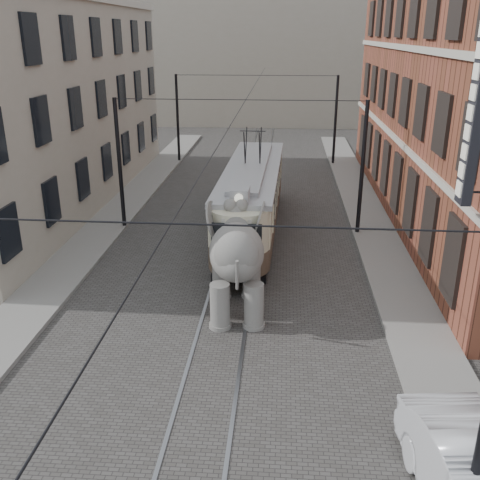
{
  "coord_description": "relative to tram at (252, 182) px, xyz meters",
  "views": [
    {
      "loc": [
        1.74,
        -17.6,
        8.64
      ],
      "look_at": [
        0.38,
        -0.58,
        2.1
      ],
      "focal_mm": 40.74,
      "sensor_mm": 36.0,
      "label": 1
    }
  ],
  "objects": [
    {
      "name": "distant_block",
      "position": [
        -0.4,
        33.89,
        4.67
      ],
      "size": [
        28.0,
        10.0,
        14.0
      ],
      "primitive_type": "cube",
      "color": "gray",
      "rests_on": "ground"
    },
    {
      "name": "stucco_building",
      "position": [
        -11.4,
        3.89,
        2.67
      ],
      "size": [
        7.0,
        24.0,
        10.0
      ],
      "primitive_type": "cube",
      "color": "gray",
      "rests_on": "ground"
    },
    {
      "name": "catenary",
      "position": [
        -0.6,
        -1.11,
        0.67
      ],
      "size": [
        11.0,
        30.2,
        6.0
      ],
      "primitive_type": null,
      "color": "black",
      "rests_on": "ground"
    },
    {
      "name": "ground",
      "position": [
        -0.4,
        -6.11,
        -2.33
      ],
      "size": [
        120.0,
        120.0,
        0.0
      ],
      "primitive_type": "plane",
      "color": "#413E3C"
    },
    {
      "name": "elephant",
      "position": [
        -0.05,
        -7.78,
        -0.69
      ],
      "size": [
        3.44,
        5.61,
        3.28
      ],
      "primitive_type": null,
      "rotation": [
        0.0,
        0.0,
        0.09
      ],
      "color": "#64615C",
      "rests_on": "ground"
    },
    {
      "name": "tram",
      "position": [
        0.0,
        0.0,
        0.0
      ],
      "size": [
        2.73,
        11.81,
        4.66
      ],
      "primitive_type": null,
      "rotation": [
        0.0,
        0.0,
        -0.03
      ],
      "color": "beige",
      "rests_on": "ground"
    },
    {
      "name": "sidewalk_left",
      "position": [
        -6.9,
        -6.11,
        -2.26
      ],
      "size": [
        2.0,
        60.0,
        0.15
      ],
      "primitive_type": "cube",
      "color": "slate",
      "rests_on": "ground"
    },
    {
      "name": "tram_rails",
      "position": [
        -0.4,
        -6.11,
        -2.32
      ],
      "size": [
        1.54,
        80.0,
        0.02
      ],
      "primitive_type": null,
      "color": "slate",
      "rests_on": "ground"
    },
    {
      "name": "sidewalk_right",
      "position": [
        5.6,
        -6.11,
        -2.26
      ],
      "size": [
        2.0,
        60.0,
        0.15
      ],
      "primitive_type": "cube",
      "color": "slate",
      "rests_on": "ground"
    }
  ]
}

